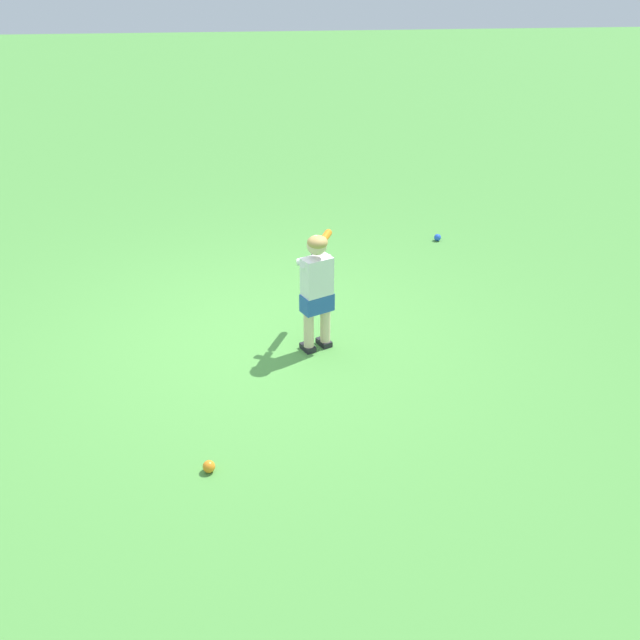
{
  "coord_description": "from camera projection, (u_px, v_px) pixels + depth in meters",
  "views": [
    {
      "loc": [
        -0.01,
        6.02,
        3.43
      ],
      "look_at": [
        -0.49,
        0.56,
        0.45
      ],
      "focal_mm": 42.28,
      "sensor_mm": 36.0,
      "label": 1
    }
  ],
  "objects": [
    {
      "name": "ground_plane",
      "position": [
        262.0,
        336.0,
        6.91
      ],
      "size": [
        40.0,
        40.0,
        0.0
      ],
      "primitive_type": "plane",
      "color": "#519942"
    },
    {
      "name": "child_batter",
      "position": [
        317.0,
        281.0,
        6.43
      ],
      "size": [
        0.36,
        0.74,
        1.08
      ],
      "color": "#232328",
      "rests_on": "ground"
    },
    {
      "name": "play_ball_midfield",
      "position": [
        437.0,
        237.0,
        8.89
      ],
      "size": [
        0.08,
        0.08,
        0.08
      ],
      "primitive_type": "sphere",
      "color": "blue",
      "rests_on": "ground"
    },
    {
      "name": "play_ball_by_bucket",
      "position": [
        209.0,
        467.0,
        5.22
      ],
      "size": [
        0.09,
        0.09,
        0.09
      ],
      "primitive_type": "sphere",
      "color": "orange",
      "rests_on": "ground"
    }
  ]
}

